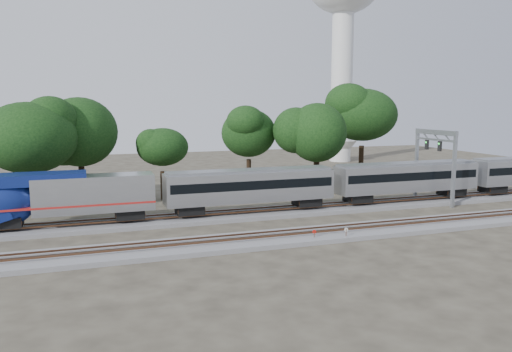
{
  "coord_description": "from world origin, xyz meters",
  "views": [
    {
      "loc": [
        -11.6,
        -43.29,
        11.75
      ],
      "look_at": [
        5.1,
        5.0,
        4.43
      ],
      "focal_mm": 35.0,
      "sensor_mm": 36.0,
      "label": 1
    }
  ],
  "objects": [
    {
      "name": "tree_6",
      "position": [
        17.63,
        16.5,
        8.06
      ],
      "size": [
        8.21,
        8.21,
        11.58
      ],
      "color": "black",
      "rests_on": "ground"
    },
    {
      "name": "switch_stand_red",
      "position": [
        6.85,
        -5.35,
        0.67
      ],
      "size": [
        0.33,
        0.1,
        1.05
      ],
      "rotation": [
        0.0,
        0.0,
        -0.2
      ],
      "color": "#512D19",
      "rests_on": "ground"
    },
    {
      "name": "track_near",
      "position": [
        0.0,
        -4.0,
        0.21
      ],
      "size": [
        160.0,
        5.0,
        0.73
      ],
      "color": "slate",
      "rests_on": "ground"
    },
    {
      "name": "ground",
      "position": [
        0.0,
        0.0,
        0.0
      ],
      "size": [
        160.0,
        160.0,
        0.0
      ],
      "primitive_type": "plane",
      "color": "#383328",
      "rests_on": "ground"
    },
    {
      "name": "track_far",
      "position": [
        0.0,
        6.0,
        0.21
      ],
      "size": [
        160.0,
        5.0,
        0.73
      ],
      "color": "slate",
      "rests_on": "ground"
    },
    {
      "name": "tree_3",
      "position": [
        -12.03,
        19.33,
        8.53
      ],
      "size": [
        8.69,
        8.69,
        12.25
      ],
      "color": "black",
      "rests_on": "ground"
    },
    {
      "name": "tree_7",
      "position": [
        28.81,
        23.8,
        10.19
      ],
      "size": [
        10.37,
        10.37,
        14.62
      ],
      "color": "black",
      "rests_on": "ground"
    },
    {
      "name": "tree_4",
      "position": [
        -2.43,
        18.58,
        6.53
      ],
      "size": [
        6.67,
        6.67,
        9.4
      ],
      "color": "black",
      "rests_on": "ground"
    },
    {
      "name": "tree_5",
      "position": [
        9.92,
        21.99,
        7.87
      ],
      "size": [
        8.02,
        8.02,
        11.31
      ],
      "color": "black",
      "rests_on": "ground"
    },
    {
      "name": "switch_lever",
      "position": [
        6.85,
        -5.73,
        0.15
      ],
      "size": [
        0.57,
        0.44,
        0.3
      ],
      "primitive_type": "cube",
      "rotation": [
        0.0,
        0.0,
        -0.32
      ],
      "color": "#512D19",
      "rests_on": "ground"
    },
    {
      "name": "water_tower",
      "position": [
        39.23,
        49.57,
        31.77
      ],
      "size": [
        15.49,
        15.49,
        42.89
      ],
      "color": "silver",
      "rests_on": "ground"
    },
    {
      "name": "signal_gantry",
      "position": [
        28.16,
        6.0,
        6.4
      ],
      "size": [
        0.61,
        7.22,
        8.78
      ],
      "color": "gray",
      "rests_on": "ground"
    },
    {
      "name": "tree_2",
      "position": [
        -17.12,
        14.88,
        8.23
      ],
      "size": [
        8.38,
        8.38,
        11.82
      ],
      "color": "black",
      "rests_on": "ground"
    },
    {
      "name": "switch_stand_white",
      "position": [
        9.64,
        -5.93,
        0.73
      ],
      "size": [
        0.36,
        0.07,
        1.15
      ],
      "rotation": [
        0.0,
        0.0,
        0.04
      ],
      "color": "#512D19",
      "rests_on": "ground"
    }
  ]
}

